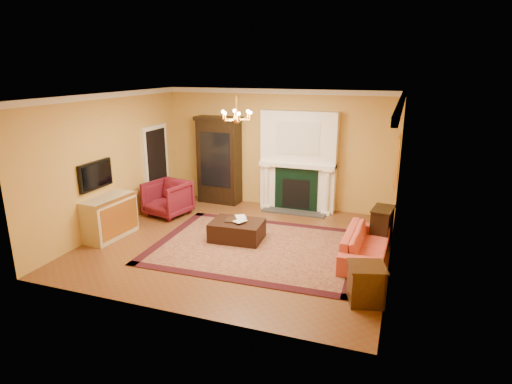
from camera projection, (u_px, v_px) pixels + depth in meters
The scene contains 26 objects.
floor at pixel (238, 244), 8.88m from camera, with size 6.00×5.50×0.02m, color brown.
ceiling at pixel (236, 95), 8.03m from camera, with size 6.00×5.50×0.02m, color silver.
wall_back at pixel (278, 149), 10.95m from camera, with size 6.00×0.02×3.00m, color #C38E46.
wall_front at pixel (163, 217), 5.96m from camera, with size 6.00×0.02×3.00m, color #C38E46.
wall_left at pixel (111, 162), 9.42m from camera, with size 0.02×5.50×3.00m, color #C38E46.
wall_right at pixel (396, 187), 7.49m from camera, with size 0.02×5.50×3.00m, color #C38E46.
fireplace at pixel (298, 164), 10.68m from camera, with size 1.90×0.70×2.50m.
crown_molding at pixel (254, 96), 8.92m from camera, with size 6.00×5.50×0.12m.
doorway at pixel (156, 166), 11.07m from camera, with size 0.08×1.05×2.10m.
tv_panel at pixel (96, 175), 8.90m from camera, with size 0.09×0.95×0.58m.
gilt_mirror at pixel (397, 162), 8.73m from camera, with size 0.06×0.76×1.05m.
chandelier at pixel (237, 117), 8.15m from camera, with size 0.63×0.55×0.53m.
oriental_rug at pixel (257, 247), 8.67m from camera, with size 4.12×3.09×0.02m, color #490F15.
china_cabinet at pixel (219, 162), 11.31m from camera, with size 1.10×0.50×2.19m, color black.
wingback_armchair at pixel (167, 197), 10.43m from camera, with size 0.92×0.86×0.94m, color maroon.
pedestal_table at pixel (176, 195), 10.91m from camera, with size 0.35×0.35×0.63m.
commode at pixel (109, 217), 9.10m from camera, with size 0.57×1.20×0.89m, color #BCAD89.
coral_sofa at pixel (366, 240), 8.05m from camera, with size 1.92×0.56×0.75m, color #D54E43.
end_table at pixel (366, 285), 6.58m from camera, with size 0.51×0.51×0.59m, color #3E2810.
console_table at pixel (382, 226), 8.86m from camera, with size 0.36×0.64×0.71m, color black.
leather_ottoman at pixel (237, 230), 8.99m from camera, with size 1.07×0.77×0.40m, color black.
ottoman_tray at pixel (236, 220), 8.98m from camera, with size 0.43×0.34×0.03m, color black.
book_a at pixel (236, 212), 9.01m from camera, with size 0.21×0.03×0.28m, color gray.
book_b at pixel (237, 214), 8.87m from camera, with size 0.19×0.02×0.27m, color gray.
topiary_left at pixel (271, 151), 10.78m from camera, with size 0.18×0.18×0.47m.
topiary_right at pixel (329, 156), 10.32m from camera, with size 0.15×0.15×0.39m.
Camera 1 is at (3.10, -7.63, 3.52)m, focal length 30.00 mm.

